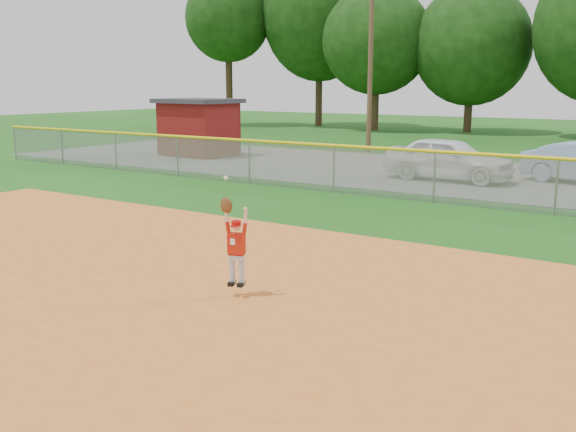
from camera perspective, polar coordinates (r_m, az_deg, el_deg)
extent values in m
plane|color=#195112|center=(10.67, -6.65, -7.00)|extent=(120.00, 120.00, 0.00)
cube|color=#C96824|center=(8.73, -19.60, -11.81)|extent=(24.00, 16.00, 0.04)
cube|color=slate|center=(24.84, 17.67, 3.27)|extent=(44.00, 10.00, 0.03)
imported|color=white|center=(23.57, 14.10, 4.97)|extent=(4.58, 1.97, 1.54)
cube|color=#5D0F0D|center=(31.24, -7.95, 7.61)|extent=(3.40, 2.66, 2.52)
cube|color=#333338|center=(31.17, -8.02, 10.11)|extent=(3.84, 3.10, 0.20)
cube|color=gray|center=(19.08, 12.88, 3.37)|extent=(40.00, 0.03, 1.50)
cylinder|color=yellow|center=(18.99, 12.98, 5.61)|extent=(40.00, 0.10, 0.10)
cylinder|color=gray|center=(32.01, -23.11, 5.97)|extent=(0.06, 0.06, 1.50)
cylinder|color=gray|center=(29.31, -19.45, 5.80)|extent=(0.06, 0.06, 1.50)
cylinder|color=gray|center=(26.75, -15.06, 5.57)|extent=(0.06, 0.06, 1.50)
cylinder|color=gray|center=(24.38, -9.79, 5.24)|extent=(0.06, 0.06, 1.50)
cylinder|color=gray|center=(22.25, -3.45, 4.79)|extent=(0.06, 0.06, 1.50)
cylinder|color=gray|center=(20.46, 4.09, 4.18)|extent=(0.06, 0.06, 1.50)
cylinder|color=gray|center=(19.08, 12.88, 3.37)|extent=(0.06, 0.06, 1.50)
cylinder|color=gray|center=(18.21, 22.75, 2.38)|extent=(0.06, 0.06, 1.50)
cylinder|color=#4C3823|center=(33.11, 7.34, 13.46)|extent=(0.24, 0.24, 9.00)
cylinder|color=#422D1C|center=(54.48, -5.24, 11.11)|extent=(0.56, 0.56, 5.87)
ellipsoid|color=#193F0F|center=(54.73, -5.35, 17.12)|extent=(6.95, 6.95, 7.05)
cylinder|color=#422D1C|center=(53.52, 2.76, 11.26)|extent=(0.56, 0.56, 6.10)
ellipsoid|color=#193F0F|center=(53.81, 2.83, 17.61)|extent=(9.19, 9.19, 10.85)
cylinder|color=#422D1C|center=(49.06, 7.75, 10.16)|extent=(0.56, 0.56, 4.43)
ellipsoid|color=#193F0F|center=(49.15, 7.89, 15.21)|extent=(8.01, 8.01, 7.88)
cylinder|color=#422D1C|center=(48.19, 15.75, 9.62)|extent=(0.56, 0.56, 4.11)
ellipsoid|color=#193F0F|center=(48.24, 16.02, 14.38)|extent=(8.19, 8.19, 8.39)
cylinder|color=silver|center=(10.38, -4.97, -4.94)|extent=(0.12, 0.12, 0.44)
cylinder|color=silver|center=(10.33, -4.15, -5.01)|extent=(0.12, 0.12, 0.44)
cube|color=black|center=(10.41, -5.01, -5.98)|extent=(0.14, 0.19, 0.06)
cube|color=black|center=(10.36, -4.19, -6.06)|extent=(0.14, 0.19, 0.06)
cube|color=silver|center=(10.29, -4.59, -3.65)|extent=(0.26, 0.18, 0.09)
cube|color=maroon|center=(10.27, -4.59, -3.37)|extent=(0.27, 0.20, 0.04)
cube|color=#B21B0C|center=(10.23, -4.61, -2.46)|extent=(0.29, 0.21, 0.34)
cube|color=white|center=(10.16, -4.95, -2.30)|extent=(0.08, 0.03, 0.10)
sphere|color=beige|center=(10.16, -4.63, -0.88)|extent=(0.19, 0.19, 0.15)
cylinder|color=#B40B0C|center=(10.15, -4.64, -0.64)|extent=(0.19, 0.19, 0.07)
cube|color=#B40B0C|center=(10.09, -4.80, -0.91)|extent=(0.14, 0.12, 0.01)
cylinder|color=#B21B0C|center=(10.22, -5.37, -1.00)|extent=(0.10, 0.08, 0.18)
cylinder|color=beige|center=(10.19, -5.48, 0.02)|extent=(0.08, 0.07, 0.20)
ellipsoid|color=#4C2D14|center=(10.16, -5.50, 0.95)|extent=(0.25, 0.17, 0.26)
sphere|color=white|center=(10.08, -5.55, 3.41)|extent=(0.08, 0.08, 0.07)
cylinder|color=#B21B0C|center=(10.12, -3.88, -1.11)|extent=(0.10, 0.08, 0.18)
cylinder|color=beige|center=(10.08, -3.80, -0.08)|extent=(0.08, 0.07, 0.20)
sphere|color=beige|center=(10.05, -3.81, 0.61)|extent=(0.09, 0.09, 0.07)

